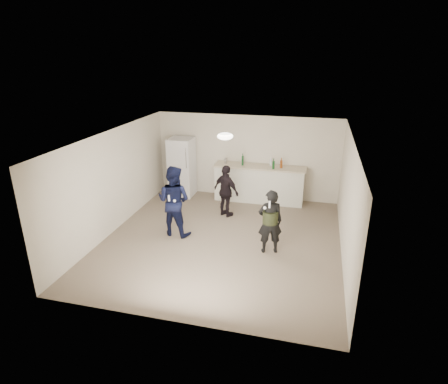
% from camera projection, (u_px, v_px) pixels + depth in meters
% --- Properties ---
extents(floor, '(6.00, 6.00, 0.00)m').
position_uv_depth(floor, '(222.00, 240.00, 8.97)').
color(floor, '#6B5B4C').
rests_on(floor, ground).
extents(ceiling, '(6.00, 6.00, 0.00)m').
position_uv_depth(ceiling, '(222.00, 137.00, 8.08)').
color(ceiling, silver).
rests_on(ceiling, wall_back).
extents(wall_back, '(6.00, 0.00, 6.00)m').
position_uv_depth(wall_back, '(247.00, 157.00, 11.24)').
color(wall_back, beige).
rests_on(wall_back, floor).
extents(wall_front, '(6.00, 0.00, 6.00)m').
position_uv_depth(wall_front, '(174.00, 257.00, 5.81)').
color(wall_front, beige).
rests_on(wall_front, floor).
extents(wall_left, '(0.00, 6.00, 6.00)m').
position_uv_depth(wall_left, '(113.00, 181.00, 9.15)').
color(wall_left, beige).
rests_on(wall_left, floor).
extents(wall_right, '(0.00, 6.00, 6.00)m').
position_uv_depth(wall_right, '(348.00, 202.00, 7.90)').
color(wall_right, beige).
rests_on(wall_right, floor).
extents(counter, '(2.60, 0.56, 1.05)m').
position_uv_depth(counter, '(259.00, 184.00, 11.10)').
color(counter, beige).
rests_on(counter, floor).
extents(counter_top, '(2.68, 0.64, 0.04)m').
position_uv_depth(counter_top, '(260.00, 167.00, 10.91)').
color(counter_top, beige).
rests_on(counter_top, counter).
extents(fridge, '(0.70, 0.70, 1.80)m').
position_uv_depth(fridge, '(182.00, 167.00, 11.45)').
color(fridge, white).
rests_on(fridge, floor).
extents(fridge_handle, '(0.02, 0.02, 0.60)m').
position_uv_depth(fridge_handle, '(186.00, 158.00, 10.91)').
color(fridge_handle, '#B6B6BA').
rests_on(fridge_handle, fridge).
extents(ceiling_dome, '(0.36, 0.36, 0.16)m').
position_uv_depth(ceiling_dome, '(225.00, 136.00, 8.37)').
color(ceiling_dome, white).
rests_on(ceiling_dome, ceiling).
extents(shaker, '(0.08, 0.08, 0.17)m').
position_uv_depth(shaker, '(226.00, 161.00, 11.14)').
color(shaker, '#AEADB2').
rests_on(shaker, counter_top).
extents(man, '(0.93, 0.77, 1.74)m').
position_uv_depth(man, '(174.00, 201.00, 8.97)').
color(man, '#0F1640').
rests_on(man, floor).
extents(woman, '(0.62, 0.50, 1.48)m').
position_uv_depth(woman, '(270.00, 222.00, 8.18)').
color(woman, black).
rests_on(woman, floor).
extents(camo_shorts, '(0.34, 0.34, 0.28)m').
position_uv_depth(camo_shorts, '(270.00, 217.00, 8.14)').
color(camo_shorts, '#2E3A1A').
rests_on(camo_shorts, woman).
extents(spectator, '(0.90, 0.72, 1.43)m').
position_uv_depth(spectator, '(226.00, 191.00, 10.02)').
color(spectator, black).
rests_on(spectator, floor).
extents(remote_man, '(0.04, 0.04, 0.15)m').
position_uv_depth(remote_man, '(169.00, 198.00, 8.66)').
color(remote_man, white).
rests_on(remote_man, man).
extents(nunchuk_man, '(0.07, 0.07, 0.07)m').
position_uv_depth(nunchuk_man, '(175.00, 201.00, 8.68)').
color(nunchuk_man, white).
rests_on(nunchuk_man, man).
extents(remote_woman, '(0.04, 0.04, 0.15)m').
position_uv_depth(remote_woman, '(270.00, 204.00, 7.78)').
color(remote_woman, white).
rests_on(remote_woman, woman).
extents(nunchuk_woman, '(0.07, 0.07, 0.07)m').
position_uv_depth(nunchuk_woman, '(265.00, 208.00, 7.86)').
color(nunchuk_woman, white).
rests_on(nunchuk_woman, woman).
extents(bottle_cluster, '(1.19, 0.37, 0.28)m').
position_uv_depth(bottle_cluster, '(268.00, 163.00, 10.78)').
color(bottle_cluster, '#13451A').
rests_on(bottle_cluster, counter_top).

